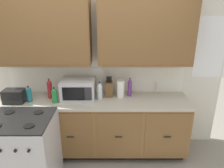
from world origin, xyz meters
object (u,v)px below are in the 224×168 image
at_px(bottle_violet, 130,87).
at_px(bottle_clear, 100,91).
at_px(toaster, 15,96).
at_px(microwave, 79,89).
at_px(paper_towel_roll, 121,89).
at_px(stove_range, 25,152).
at_px(bottle_green, 55,95).
at_px(knife_block, 109,89).
at_px(bottle_teal, 29,94).
at_px(bottle_red, 50,89).

distance_m(bottle_violet, bottle_clear, 0.45).
bearing_deg(toaster, bottle_clear, 5.77).
height_order(toaster, bottle_clear, bottle_clear).
bearing_deg(toaster, microwave, 9.82).
bearing_deg(bottle_clear, paper_towel_roll, 13.94).
relative_size(microwave, paper_towel_roll, 1.85).
bearing_deg(stove_range, bottle_green, 61.12).
bearing_deg(stove_range, knife_block, 36.10).
height_order(paper_towel_roll, bottle_teal, paper_towel_roll).
distance_m(knife_block, bottle_red, 0.87).
bearing_deg(bottle_green, paper_towel_roll, 12.10).
distance_m(microwave, knife_block, 0.45).
bearing_deg(paper_towel_roll, bottle_teal, -172.45).
xyz_separation_m(knife_block, bottle_green, (-0.76, -0.24, -0.00)).
distance_m(paper_towel_roll, bottle_clear, 0.31).
relative_size(knife_block, bottle_violet, 1.09).
xyz_separation_m(stove_range, bottle_clear, (0.92, 0.65, 0.56)).
relative_size(stove_range, bottle_red, 3.20).
relative_size(stove_range, bottle_clear, 3.65).
bearing_deg(bottle_violet, toaster, -172.05).
bearing_deg(paper_towel_roll, bottle_clear, -166.06).
bearing_deg(bottle_clear, microwave, 174.28).
height_order(microwave, toaster, microwave).
xyz_separation_m(bottle_teal, bottle_clear, (0.99, 0.10, 0.01)).
distance_m(toaster, bottle_clear, 1.20).
bearing_deg(stove_range, bottle_teal, 97.46).
bearing_deg(knife_block, bottle_green, -162.65).
xyz_separation_m(microwave, bottle_teal, (-0.68, -0.13, -0.02)).
bearing_deg(bottle_red, bottle_violet, 3.54).
height_order(stove_range, bottle_green, bottle_green).
distance_m(bottle_clear, bottle_red, 0.73).
bearing_deg(bottle_teal, bottle_violet, 8.09).
height_order(bottle_clear, bottle_red, bottle_red).
xyz_separation_m(stove_range, microwave, (0.60, 0.68, 0.58)).
relative_size(stove_range, knife_block, 3.06).
distance_m(bottle_clear, bottle_green, 0.64).
height_order(paper_towel_roll, bottle_green, paper_towel_roll).
distance_m(bottle_red, bottle_green, 0.19).
bearing_deg(bottle_violet, knife_block, 178.97).
bearing_deg(bottle_clear, knife_block, 40.52).
bearing_deg(toaster, bottle_violet, 7.95).
bearing_deg(paper_towel_roll, toaster, -172.53).
bearing_deg(knife_block, toaster, -169.99).
bearing_deg(bottle_red, microwave, -0.46).
relative_size(bottle_teal, bottle_clear, 0.91).
distance_m(bottle_teal, bottle_red, 0.29).
relative_size(paper_towel_roll, bottle_clear, 1.00).
height_order(toaster, knife_block, knife_block).
bearing_deg(paper_towel_roll, bottle_red, -177.75).
height_order(knife_block, bottle_teal, knife_block).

